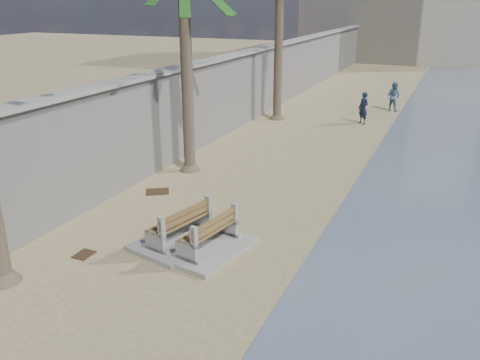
% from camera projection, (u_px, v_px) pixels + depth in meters
% --- Properties ---
extents(seawall, '(0.45, 70.00, 3.50)m').
position_uv_depth(seawall, '(256.00, 84.00, 27.32)').
color(seawall, gray).
rests_on(seawall, ground_plane).
extents(wall_cap, '(0.80, 70.00, 0.12)m').
position_uv_depth(wall_cap, '(256.00, 50.00, 26.71)').
color(wall_cap, gray).
rests_on(wall_cap, seawall).
extents(bench_near, '(1.99, 2.59, 0.98)m').
position_uv_depth(bench_near, '(208.00, 236.00, 12.84)').
color(bench_near, gray).
rests_on(bench_near, ground_plane).
extents(bench_far, '(2.18, 2.75, 1.01)m').
position_uv_depth(bench_far, '(180.00, 227.00, 13.30)').
color(bench_far, gray).
rests_on(bench_far, ground_plane).
extents(person_a, '(0.82, 0.77, 1.87)m').
position_uv_depth(person_a, '(364.00, 106.00, 25.83)').
color(person_a, '#121B32').
rests_on(person_a, ground_plane).
extents(person_b, '(1.07, 0.96, 1.84)m').
position_uv_depth(person_b, '(394.00, 95.00, 28.90)').
color(person_b, teal).
rests_on(person_b, ground_plane).
extents(debris_c, '(0.96, 0.91, 0.03)m').
position_uv_depth(debris_c, '(158.00, 192.00, 16.95)').
color(debris_c, '#382616').
rests_on(debris_c, ground_plane).
extents(debris_d, '(0.41, 0.51, 0.03)m').
position_uv_depth(debris_d, '(84.00, 254.00, 12.80)').
color(debris_d, '#382616').
rests_on(debris_d, ground_plane).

